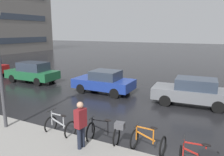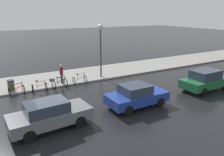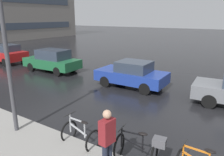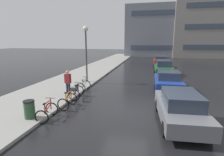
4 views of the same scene
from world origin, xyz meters
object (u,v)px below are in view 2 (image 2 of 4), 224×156
(bicycle_nearest, at_px, (17,90))
(bicycle_farthest, at_px, (80,79))
(bicycle_second, at_px, (40,87))
(pedestrian, at_px, (61,73))
(car_green, at_px, (206,80))
(bicycle_third, at_px, (58,82))
(trash_bin, at_px, (11,86))
(car_grey, at_px, (50,114))
(streetlamp, at_px, (101,40))
(car_blue, at_px, (136,96))

(bicycle_nearest, bearing_deg, bicycle_farthest, 91.53)
(bicycle_nearest, bearing_deg, bicycle_second, 80.41)
(bicycle_second, relative_size, pedestrian, 0.61)
(bicycle_second, xyz_separation_m, car_green, (5.93, 11.73, 0.43))
(bicycle_second, height_order, bicycle_third, bicycle_third)
(trash_bin, bearing_deg, bicycle_farthest, 83.77)
(bicycle_farthest, height_order, car_grey, car_grey)
(bicycle_third, xyz_separation_m, trash_bin, (-0.83, -3.44, 0.00))
(bicycle_third, relative_size, trash_bin, 1.40)
(bicycle_second, height_order, pedestrian, pedestrian)
(pedestrian, relative_size, streetlamp, 0.36)
(car_blue, height_order, trash_bin, car_blue)
(bicycle_third, bearing_deg, car_green, 59.17)
(bicycle_nearest, bearing_deg, car_blue, 47.24)
(car_blue, bearing_deg, bicycle_third, -149.90)
(bicycle_nearest, xyz_separation_m, car_grey, (6.20, 0.98, 0.40))
(car_blue, distance_m, trash_bin, 9.77)
(streetlamp, relative_size, trash_bin, 4.98)
(bicycle_second, height_order, car_grey, car_grey)
(car_blue, xyz_separation_m, trash_bin, (-6.87, -6.94, -0.25))
(bicycle_third, distance_m, car_grey, 6.48)
(streetlamp, height_order, trash_bin, streetlamp)
(bicycle_farthest, bearing_deg, streetlamp, 104.96)
(car_green, bearing_deg, car_blue, -90.45)
(bicycle_nearest, xyz_separation_m, bicycle_second, (0.28, 1.63, 0.01))
(bicycle_farthest, relative_size, streetlamp, 0.22)
(pedestrian, relative_size, trash_bin, 1.79)
(bicycle_nearest, xyz_separation_m, car_blue, (6.15, 6.65, 0.38))
(bicycle_farthest, distance_m, pedestrian, 1.64)
(trash_bin, bearing_deg, car_blue, 45.29)
(bicycle_second, height_order, car_green, car_green)
(car_blue, distance_m, pedestrian, 7.47)
(bicycle_farthest, height_order, streetlamp, streetlamp)
(bicycle_second, distance_m, car_grey, 5.97)
(car_green, height_order, streetlamp, streetlamp)
(bicycle_farthest, bearing_deg, bicycle_second, -83.24)
(car_grey, distance_m, trash_bin, 7.05)
(bicycle_third, distance_m, car_green, 11.90)
(car_grey, distance_m, car_blue, 5.67)
(bicycle_second, height_order, car_blue, car_blue)
(trash_bin, bearing_deg, bicycle_third, 76.43)
(car_green, bearing_deg, streetlamp, -139.98)
(bicycle_nearest, bearing_deg, car_grey, 8.94)
(bicycle_second, distance_m, bicycle_farthest, 3.50)
(car_blue, relative_size, trash_bin, 4.04)
(bicycle_farthest, xyz_separation_m, trash_bin, (-0.59, -5.40, 0.11))
(bicycle_farthest, height_order, car_blue, car_blue)
(bicycle_farthest, distance_m, streetlamp, 4.04)
(car_grey, bearing_deg, streetlamp, 136.90)
(bicycle_farthest, distance_m, car_green, 10.42)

